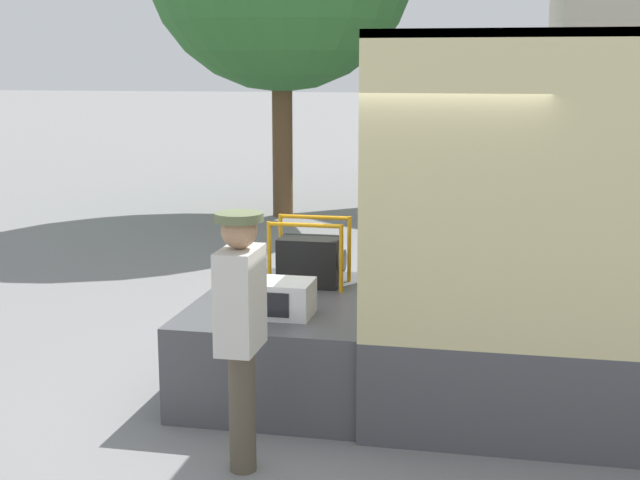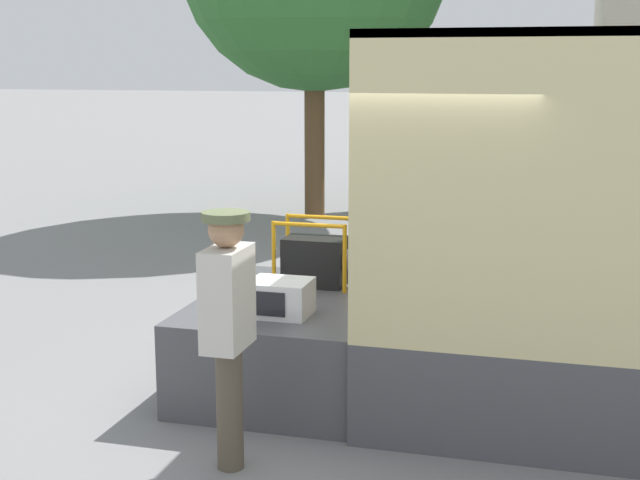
% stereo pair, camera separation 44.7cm
% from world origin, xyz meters
% --- Properties ---
extents(ground_plane, '(160.00, 160.00, 0.00)m').
position_xyz_m(ground_plane, '(0.00, 0.00, 0.00)').
color(ground_plane, gray).
extents(tailgate_deck, '(1.51, 2.12, 0.76)m').
position_xyz_m(tailgate_deck, '(-0.75, 0.00, 0.38)').
color(tailgate_deck, '#4C4C51').
rests_on(tailgate_deck, ground).
extents(microwave, '(0.47, 0.42, 0.28)m').
position_xyz_m(microwave, '(-0.69, -0.52, 0.90)').
color(microwave, white).
rests_on(microwave, tailgate_deck).
extents(portable_generator, '(0.67, 0.44, 0.59)m').
position_xyz_m(portable_generator, '(-0.67, 0.49, 0.98)').
color(portable_generator, black).
rests_on(portable_generator, tailgate_deck).
extents(worker_person, '(0.32, 0.44, 1.76)m').
position_xyz_m(worker_person, '(-0.68, -1.66, 1.08)').
color(worker_person, brown).
rests_on(worker_person, ground).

